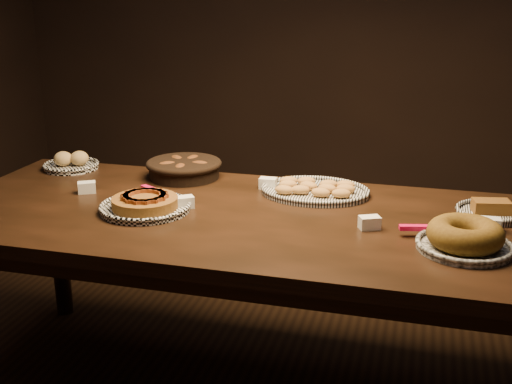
% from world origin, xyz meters
% --- Properties ---
extents(buffet_table, '(2.40, 1.00, 0.75)m').
position_xyz_m(buffet_table, '(0.00, 0.00, 0.68)').
color(buffet_table, black).
rests_on(buffet_table, ground).
extents(apple_tart_plate, '(0.34, 0.37, 0.06)m').
position_xyz_m(apple_tart_plate, '(-0.40, -0.07, 0.77)').
color(apple_tart_plate, white).
rests_on(apple_tart_plate, buffet_table).
extents(madeleine_platter, '(0.43, 0.35, 0.05)m').
position_xyz_m(madeleine_platter, '(0.18, 0.30, 0.77)').
color(madeleine_platter, black).
rests_on(madeleine_platter, buffet_table).
extents(bundt_cake_plate, '(0.36, 0.30, 0.10)m').
position_xyz_m(bundt_cake_plate, '(0.73, -0.15, 0.79)').
color(bundt_cake_plate, black).
rests_on(bundt_cake_plate, buffet_table).
extents(croissant_basket, '(0.33, 0.33, 0.08)m').
position_xyz_m(croissant_basket, '(-0.42, 0.38, 0.80)').
color(croissant_basket, black).
rests_on(croissant_basket, buffet_table).
extents(bread_roll_plate, '(0.25, 0.25, 0.08)m').
position_xyz_m(bread_roll_plate, '(-0.97, 0.38, 0.78)').
color(bread_roll_plate, white).
rests_on(bread_roll_plate, buffet_table).
extents(loaf_plate, '(0.25, 0.25, 0.06)m').
position_xyz_m(loaf_plate, '(0.84, 0.21, 0.77)').
color(loaf_plate, black).
rests_on(loaf_plate, buffet_table).
extents(tent_cards, '(1.62, 0.42, 0.04)m').
position_xyz_m(tent_cards, '(0.05, 0.08, 0.77)').
color(tent_cards, white).
rests_on(tent_cards, buffet_table).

